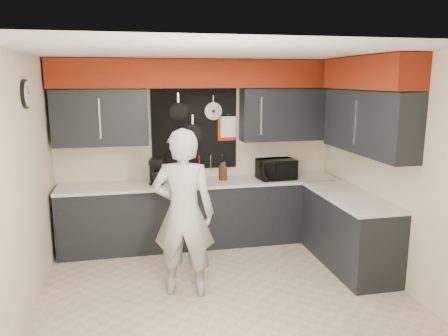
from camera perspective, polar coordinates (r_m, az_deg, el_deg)
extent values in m
plane|color=beige|center=(5.11, -0.18, -15.59)|extent=(4.00, 4.00, 0.00)
cube|color=beige|center=(6.35, -3.41, 2.19)|extent=(4.00, 0.01, 2.60)
cube|color=black|center=(6.07, -15.82, 6.35)|extent=(1.24, 0.32, 0.75)
cube|color=black|center=(6.45, 8.15, 6.95)|extent=(1.34, 0.32, 0.75)
cube|color=maroon|center=(6.09, -3.28, 12.19)|extent=(3.94, 0.36, 0.38)
cube|color=black|center=(6.29, -3.88, 5.09)|extent=(1.22, 0.03, 1.15)
cylinder|color=black|center=(6.20, -5.98, 7.32)|extent=(0.26, 0.04, 0.26)
cylinder|color=black|center=(6.25, -4.09, 4.35)|extent=(0.30, 0.04, 0.30)
cylinder|color=black|center=(6.27, -6.41, 1.46)|extent=(0.27, 0.04, 0.27)
cylinder|color=silver|center=(6.27, -1.40, 7.43)|extent=(0.25, 0.02, 0.25)
cube|color=#A5290C|center=(6.35, 0.36, 5.13)|extent=(0.26, 0.01, 0.34)
cube|color=white|center=(6.34, 0.57, 5.39)|extent=(0.22, 0.01, 0.30)
cylinder|color=silver|center=(6.29, -7.85, 0.44)|extent=(0.01, 0.01, 0.20)
cylinder|color=silver|center=(6.30, -6.31, 0.51)|extent=(0.01, 0.01, 0.20)
cylinder|color=silver|center=(6.32, -4.78, 0.57)|extent=(0.01, 0.01, 0.20)
cylinder|color=silver|center=(6.35, -3.25, 0.63)|extent=(0.01, 0.01, 0.20)
cylinder|color=silver|center=(6.37, -1.74, 0.69)|extent=(0.01, 0.01, 0.20)
cylinder|color=silver|center=(6.40, -0.25, 0.75)|extent=(0.01, 0.01, 0.20)
cube|color=beige|center=(5.42, 20.92, -0.18)|extent=(0.01, 3.50, 2.60)
cube|color=black|center=(5.52, 18.28, 5.72)|extent=(0.32, 1.70, 0.75)
cube|color=maroon|center=(5.49, 18.48, 11.70)|extent=(0.36, 1.70, 0.38)
cube|color=beige|center=(4.69, -24.81, -2.23)|extent=(0.01, 3.50, 2.60)
cylinder|color=black|center=(4.97, -24.51, 8.79)|extent=(0.04, 0.30, 0.30)
cylinder|color=white|center=(4.96, -24.26, 8.81)|extent=(0.01, 0.26, 0.26)
cube|color=black|center=(6.26, -2.91, -6.02)|extent=(3.90, 0.60, 0.88)
cube|color=white|center=(6.13, -2.93, -1.96)|extent=(3.90, 0.63, 0.04)
cube|color=black|center=(5.79, 15.94, -7.97)|extent=(0.60, 1.60, 0.88)
cube|color=white|center=(5.65, 16.07, -3.58)|extent=(0.63, 1.60, 0.04)
cube|color=black|center=(6.15, -2.48, -10.21)|extent=(3.90, 0.06, 0.10)
imported|color=black|center=(6.29, 6.83, -0.15)|extent=(0.55, 0.40, 0.29)
cube|color=#351910|center=(6.19, -0.15, -0.66)|extent=(0.11, 0.11, 0.20)
cylinder|color=white|center=(6.10, -4.97, -1.15)|extent=(0.12, 0.12, 0.15)
cube|color=black|center=(6.06, -8.71, -1.88)|extent=(0.23, 0.26, 0.03)
cube|color=black|center=(6.11, -8.80, -0.23)|extent=(0.20, 0.10, 0.31)
cube|color=black|center=(6.00, -8.80, 0.88)|extent=(0.23, 0.26, 0.06)
cylinder|color=black|center=(6.02, -8.73, -1.11)|extent=(0.11, 0.11, 0.15)
imported|color=#B9B9B6|center=(4.72, -5.31, -5.91)|extent=(0.76, 0.60, 1.84)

